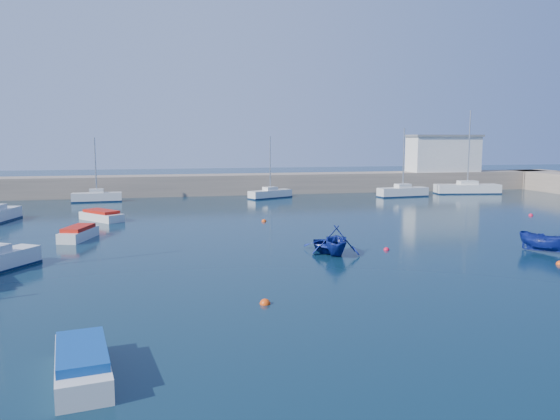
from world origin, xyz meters
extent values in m
plane|color=#0C2434|center=(0.00, 0.00, 0.00)|extent=(220.00, 220.00, 0.00)
cube|color=gray|center=(0.00, 46.00, 1.30)|extent=(96.00, 4.50, 2.60)
cube|color=silver|center=(30.00, 46.00, 5.10)|extent=(10.00, 4.00, 5.00)
cube|color=silver|center=(-17.37, 40.34, 0.54)|extent=(5.67, 1.95, 1.08)
cylinder|color=#B7BABC|center=(-17.37, 40.34, 4.28)|extent=(0.16, 0.16, 6.41)
cube|color=silver|center=(3.24, 39.83, 0.50)|extent=(5.88, 4.01, 1.00)
cylinder|color=#B7BABC|center=(3.24, 39.83, 4.31)|extent=(0.15, 0.15, 6.63)
cube|color=silver|center=(20.08, 37.95, 0.58)|extent=(6.69, 2.57, 1.16)
cylinder|color=#B7BABC|center=(20.08, 37.95, 4.91)|extent=(0.17, 0.17, 7.50)
cube|color=silver|center=(30.25, 39.69, 0.62)|extent=(8.77, 3.67, 1.24)
cylinder|color=#B7BABC|center=(30.25, 39.69, 6.14)|extent=(0.18, 0.18, 9.78)
cube|color=silver|center=(-16.03, 15.47, 0.36)|extent=(2.53, 4.31, 0.73)
cube|color=red|center=(-16.03, 15.47, 0.86)|extent=(2.17, 3.31, 0.27)
cube|color=silver|center=(-15.34, 24.86, 0.35)|extent=(4.23, 4.69, 0.71)
cube|color=red|center=(-15.34, 24.86, 0.84)|extent=(3.43, 3.73, 0.26)
cube|color=silver|center=(-12.56, -9.22, 0.38)|extent=(2.23, 4.59, 0.75)
cube|color=navy|center=(-12.56, -9.22, 0.89)|extent=(1.98, 3.49, 0.28)
imported|color=navy|center=(0.48, 7.56, 0.37)|extent=(2.80, 3.74, 0.74)
imported|color=navy|center=(0.78, 6.38, 0.93)|extent=(3.98, 4.29, 1.86)
imported|color=navy|center=(14.27, 4.03, 0.67)|extent=(2.86, 3.68, 1.35)
sphere|color=#E9440C|center=(-5.61, -2.95, 0.00)|extent=(0.49, 0.49, 0.49)
sphere|color=red|center=(4.52, 7.02, 0.00)|extent=(0.38, 0.38, 0.38)
sphere|color=#E9440C|center=(12.82, 0.92, 0.00)|extent=(0.45, 0.45, 0.45)
sphere|color=#E9440C|center=(-1.10, 21.10, 0.00)|extent=(0.44, 0.44, 0.44)
sphere|color=red|center=(24.68, 19.28, 0.00)|extent=(0.41, 0.41, 0.41)
camera|label=1|loc=(-10.04, -26.21, 7.37)|focal=35.00mm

